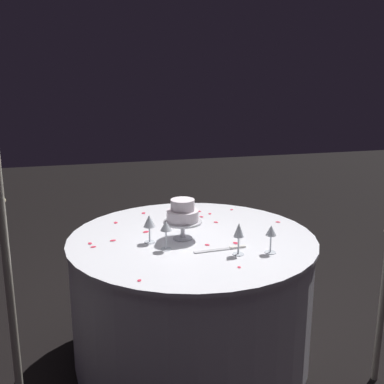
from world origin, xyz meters
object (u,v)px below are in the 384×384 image
at_px(tiered_cake, 183,214).
at_px(wine_glass_0, 166,228).
at_px(main_table, 192,297).
at_px(wine_glass_2, 189,207).
at_px(decorative_arch, 218,121).
at_px(wine_glass_4, 271,232).
at_px(wine_glass_3, 239,232).
at_px(wine_glass_1, 149,222).
at_px(cake_knife, 223,249).

bearing_deg(tiered_cake, wine_glass_0, 48.12).
height_order(main_table, tiered_cake, tiered_cake).
distance_m(main_table, wine_glass_2, 0.54).
bearing_deg(wine_glass_2, wine_glass_0, 60.25).
xyz_separation_m(decorative_arch, tiered_cake, (0.06, -0.48, -0.58)).
height_order(decorative_arch, wine_glass_4, decorative_arch).
bearing_deg(wine_glass_0, wine_glass_3, 155.56).
height_order(wine_glass_3, wine_glass_4, wine_glass_3).
height_order(decorative_arch, wine_glass_0, decorative_arch).
distance_m(wine_glass_1, wine_glass_3, 0.51).
distance_m(wine_glass_2, wine_glass_3, 0.55).
bearing_deg(decorative_arch, wine_glass_0, -62.46).
xyz_separation_m(wine_glass_1, wine_glass_3, (-0.43, 0.29, 0.01)).
bearing_deg(wine_glass_0, tiered_cake, -131.88).
bearing_deg(wine_glass_2, wine_glass_1, 41.17).
distance_m(tiered_cake, cake_knife, 0.32).
xyz_separation_m(wine_glass_3, wine_glass_4, (-0.17, 0.02, -0.01)).
xyz_separation_m(main_table, wine_glass_4, (-0.35, 0.32, 0.49)).
height_order(wine_glass_3, cake_knife, wine_glass_3).
bearing_deg(wine_glass_0, main_table, -140.89).
bearing_deg(main_table, cake_knife, 117.91).
relative_size(wine_glass_2, wine_glass_3, 0.89).
height_order(tiered_cake, cake_knife, tiered_cake).
bearing_deg(decorative_arch, wine_glass_2, -92.84).
height_order(wine_glass_0, wine_glass_2, wine_glass_0).
distance_m(decorative_arch, tiered_cake, 0.75).
bearing_deg(wine_glass_3, decorative_arch, 45.52).
relative_size(wine_glass_3, wine_glass_4, 1.13).
bearing_deg(wine_glass_4, wine_glass_0, -18.71).
distance_m(tiered_cake, wine_glass_3, 0.38).
xyz_separation_m(wine_glass_2, wine_glass_3, (-0.14, 0.54, 0.01)).
distance_m(wine_glass_2, cake_knife, 0.47).
height_order(main_table, wine_glass_1, wine_glass_1).
height_order(main_table, cake_knife, cake_knife).
relative_size(main_table, tiered_cake, 6.11).
bearing_deg(tiered_cake, wine_glass_1, 3.21).
height_order(wine_glass_2, wine_glass_3, wine_glass_3).
distance_m(main_table, wine_glass_1, 0.56).
xyz_separation_m(main_table, wine_glass_1, (0.25, 0.02, 0.50)).
relative_size(wine_glass_4, cake_knife, 0.52).
bearing_deg(cake_knife, wine_glass_1, -29.14).
height_order(wine_glass_1, wine_glass_4, wine_glass_1).
bearing_deg(wine_glass_1, wine_glass_2, -138.83).
relative_size(wine_glass_1, cake_knife, 0.54).
height_order(wine_glass_0, wine_glass_3, wine_glass_3).
bearing_deg(wine_glass_3, tiered_cake, -51.98).
bearing_deg(wine_glass_1, decorative_arch, 117.99).
xyz_separation_m(tiered_cake, wine_glass_4, (-0.41, 0.32, -0.04)).
xyz_separation_m(tiered_cake, wine_glass_0, (0.12, 0.14, -0.03)).
relative_size(main_table, wine_glass_4, 9.33).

